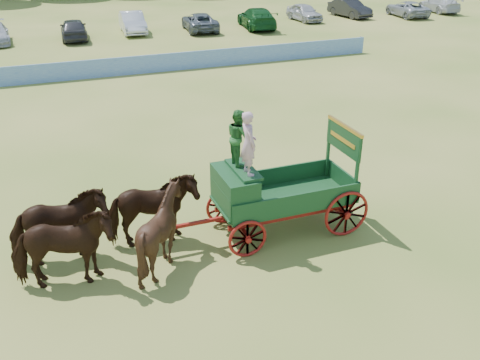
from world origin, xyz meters
name	(u,v)px	position (x,y,z in m)	size (l,w,h in m)	color
ground	(349,201)	(0.00, 0.00, 0.00)	(160.00, 160.00, 0.00)	#A6974B
horse_lead_left	(63,250)	(-8.82, -1.35, 1.05)	(1.14, 2.50, 2.11)	#33190E
horse_lead_right	(59,227)	(-8.82, -0.25, 1.05)	(1.14, 2.50, 2.11)	#33190E
horse_wheel_left	(161,231)	(-6.42, -1.35, 1.06)	(1.71, 1.92, 2.11)	#33190E
horse_wheel_right	(152,211)	(-6.42, -0.25, 1.05)	(1.14, 2.50, 2.11)	#33190E
farm_dray	(260,182)	(-3.47, -0.79, 1.66)	(6.00, 2.00, 3.86)	maroon
sponsor_banner	(175,62)	(-1.00, 18.00, 0.53)	(26.00, 0.08, 1.05)	blue
parked_cars	(169,22)	(1.71, 30.01, 0.75)	(56.92, 7.97, 1.64)	silver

